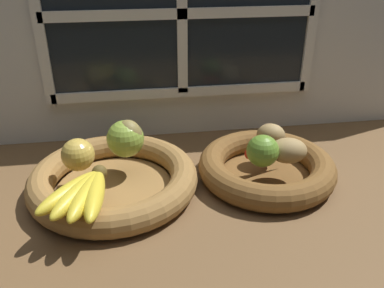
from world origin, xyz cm
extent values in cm
cube|color=brown|center=(0.00, 0.00, -1.50)|extent=(140.00, 90.00, 3.00)
cube|color=silver|center=(0.00, 30.00, 27.50)|extent=(140.00, 3.00, 55.00)
cube|color=black|center=(0.00, 28.10, 31.00)|extent=(64.00, 0.80, 38.00)
cube|color=white|center=(0.00, 27.50, 31.00)|extent=(2.40, 1.20, 38.00)
cube|color=white|center=(0.00, 27.50, 31.00)|extent=(64.00, 1.20, 2.40)
cube|color=white|center=(-32.00, 27.50, 31.00)|extent=(2.40, 1.20, 40.40)
cube|color=white|center=(32.00, 27.50, 31.00)|extent=(2.40, 1.20, 40.40)
cube|color=white|center=(0.00, 27.50, 12.00)|extent=(64.00, 1.20, 2.40)
cylinder|color=olive|center=(-17.45, 3.65, 0.50)|extent=(23.67, 23.67, 1.00)
torus|color=olive|center=(-17.45, 3.65, 2.77)|extent=(34.40, 34.40, 5.54)
cylinder|color=brown|center=(14.92, 3.65, 0.50)|extent=(19.51, 19.51, 1.00)
torus|color=brown|center=(14.92, 3.65, 2.77)|extent=(29.33, 29.33, 5.54)
sphere|color=gold|center=(-23.82, 3.93, 8.79)|extent=(6.50, 6.50, 6.50)
sphere|color=#8CAD3D|center=(-14.57, 8.30, 9.43)|extent=(7.79, 7.79, 7.79)
ellipsoid|color=olive|center=(-13.88, 8.20, 9.54)|extent=(8.44, 8.36, 8.01)
ellipsoid|color=yellow|center=(-24.37, -6.53, 7.15)|extent=(12.01, 13.74, 3.23)
ellipsoid|color=yellow|center=(-23.05, -7.39, 7.15)|extent=(9.74, 14.89, 3.23)
ellipsoid|color=yellow|center=(-21.57, -7.96, 7.15)|extent=(7.03, 15.40, 3.23)
ellipsoid|color=yellow|center=(-20.02, -8.20, 7.15)|extent=(4.02, 15.22, 3.23)
sphere|color=brown|center=(-19.62, -0.68, 7.15)|extent=(2.91, 2.91, 2.91)
ellipsoid|color=#A38451|center=(16.85, 7.91, 8.12)|extent=(7.72, 7.13, 5.17)
ellipsoid|color=#A38451|center=(18.01, 0.56, 8.12)|extent=(8.38, 6.67, 5.18)
sphere|color=olive|center=(12.42, -0.09, 8.80)|extent=(6.52, 6.52, 6.52)
cone|color=red|center=(15.99, 4.73, 6.45)|extent=(12.17, 5.04, 1.82)
camera|label=1|loc=(-11.93, -66.64, 46.63)|focal=37.22mm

